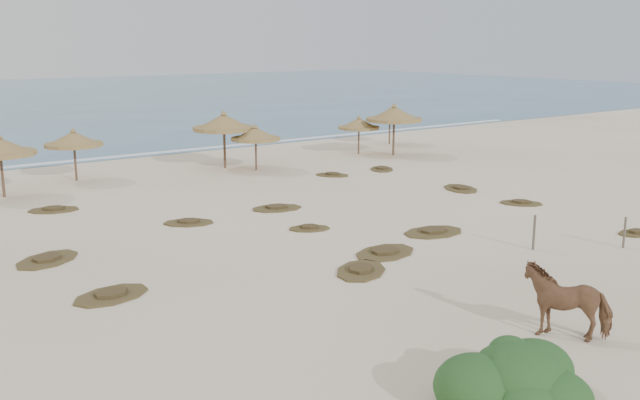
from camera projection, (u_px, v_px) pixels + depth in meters
The scene contains 27 objects.
ground at pixel (412, 260), 23.00m from camera, with size 160.00×160.00×0.00m, color beige.
foam_line at pixel (118, 157), 43.50m from camera, with size 70.00×0.60×0.01m, color silver.
palapa_1 at pixel (0, 147), 31.78m from camera, with size 4.04×4.04×2.91m.
palapa_2 at pixel (74, 140), 35.60m from camera, with size 3.04×3.04×2.68m.
palapa_3 at pixel (224, 123), 39.17m from camera, with size 4.24×4.24×3.21m.
palapa_4 at pixel (256, 135), 38.55m from camera, with size 2.98×2.98×2.52m.
palapa_5 at pixel (394, 115), 43.62m from camera, with size 3.58×3.58×3.22m.
palapa_6 at pixel (359, 124), 44.17m from camera, with size 3.33×3.33×2.41m.
palapa_7 at pixel (390, 115), 48.38m from camera, with size 3.11×3.11×2.54m.
horse at pixel (567, 300), 16.99m from camera, with size 0.93×2.04×1.72m, color #8B603F.
fence_post_near at pixel (624, 233), 24.21m from camera, with size 0.08×0.08×1.08m, color brown.
fence_post_far at pixel (534, 232), 23.98m from camera, with size 0.09×0.09×1.20m, color brown.
bush at pixel (517, 383), 13.70m from camera, with size 3.22×2.84×1.44m.
scrub_0 at pixel (111, 295), 19.68m from camera, with size 2.51×1.93×0.16m.
scrub_1 at pixel (47, 259), 22.87m from camera, with size 2.78×2.54×0.16m.
scrub_2 at pixel (309, 228), 26.71m from camera, with size 1.85×1.61×0.16m.
scrub_3 at pixel (277, 208), 29.94m from camera, with size 2.45×1.91×0.16m.
scrub_4 at pixel (521, 203), 30.88m from camera, with size 2.09×2.16×0.16m.
scrub_5 at pixel (461, 188), 33.90m from camera, with size 2.21×2.60×0.16m.
scrub_6 at pixel (54, 209), 29.64m from camera, with size 2.40×2.00×0.16m.
scrub_7 at pixel (332, 175), 37.37m from camera, with size 2.00×2.13×0.16m.
scrub_9 at pixel (385, 252), 23.64m from camera, with size 2.68×2.02×0.16m.
scrub_10 at pixel (382, 169), 39.09m from camera, with size 2.19×2.29×0.16m.
scrub_11 at pixel (361, 270), 21.78m from camera, with size 2.66×2.50×0.16m.
scrub_12 at pixel (637, 233), 26.04m from camera, with size 1.69×1.27×0.16m.
scrub_13 at pixel (189, 222), 27.56m from camera, with size 2.32×2.07×0.16m.
scrub_14 at pixel (433, 232), 26.19m from camera, with size 2.57×1.79×0.16m.
Camera 1 is at (-15.38, -16.04, 6.90)m, focal length 40.00 mm.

